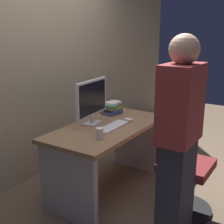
{
  "coord_description": "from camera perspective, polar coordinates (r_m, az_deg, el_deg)",
  "views": [
    {
      "loc": [
        -2.44,
        -1.62,
        1.66
      ],
      "look_at": [
        0.0,
        -0.05,
        0.87
      ],
      "focal_mm": 48.59,
      "sensor_mm": 36.0,
      "label": 1
    }
  ],
  "objects": [
    {
      "name": "ground_plane",
      "position": [
        3.37,
        -0.74,
        -14.33
      ],
      "size": [
        9.0,
        9.0,
        0.0
      ],
      "primitive_type": "plane",
      "color": "brown"
    },
    {
      "name": "wall_back",
      "position": [
        3.54,
        -13.99,
        12.19
      ],
      "size": [
        6.4,
        0.1,
        3.0
      ],
      "primitive_type": "cube",
      "color": "tan",
      "rests_on": "ground"
    },
    {
      "name": "desk",
      "position": [
        3.15,
        -0.77,
        -6.43
      ],
      "size": [
        1.4,
        0.69,
        0.72
      ],
      "color": "#93704C",
      "rests_on": "ground"
    },
    {
      "name": "office_chair",
      "position": [
        2.93,
        12.73,
        -10.09
      ],
      "size": [
        0.52,
        0.52,
        0.94
      ],
      "color": "black",
      "rests_on": "ground"
    },
    {
      "name": "person_at_desk",
      "position": [
        2.35,
        12.43,
        -5.57
      ],
      "size": [
        0.4,
        0.24,
        1.64
      ],
      "color": "#262838",
      "rests_on": "ground"
    },
    {
      "name": "monitor",
      "position": [
        3.07,
        -3.81,
        2.35
      ],
      "size": [
        0.54,
        0.16,
        0.46
      ],
      "color": "silver",
      "rests_on": "desk"
    },
    {
      "name": "keyboard",
      "position": [
        3.01,
        0.16,
        -2.77
      ],
      "size": [
        0.43,
        0.13,
        0.02
      ],
      "primitive_type": "cube",
      "rotation": [
        0.0,
        0.0,
        0.0
      ],
      "color": "white",
      "rests_on": "desk"
    },
    {
      "name": "mouse",
      "position": [
        3.23,
        3.11,
        -1.41
      ],
      "size": [
        0.06,
        0.1,
        0.03
      ],
      "primitive_type": "ellipsoid",
      "color": "white",
      "rests_on": "desk"
    },
    {
      "name": "cup_near_keyboard",
      "position": [
        2.69,
        -2.35,
        -4.06
      ],
      "size": [
        0.07,
        0.07,
        0.1
      ],
      "primitive_type": "cylinder",
      "color": "white",
      "rests_on": "desk"
    },
    {
      "name": "book_stack",
      "position": [
        3.49,
        0.1,
        0.72
      ],
      "size": [
        0.23,
        0.19,
        0.14
      ],
      "color": "#594C72",
      "rests_on": "desk"
    },
    {
      "name": "handbag",
      "position": [
        3.57,
        12.36,
        -10.47
      ],
      "size": [
        0.34,
        0.14,
        0.38
      ],
      "color": "brown",
      "rests_on": "ground"
    }
  ]
}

